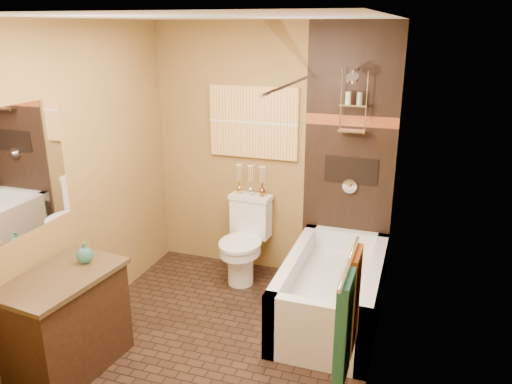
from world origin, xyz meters
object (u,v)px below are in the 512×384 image
at_px(bathtub, 332,295).
at_px(vanity, 66,323).
at_px(sunset_painting, 253,122).
at_px(toilet, 245,239).

relative_size(bathtub, vanity, 1.61).
bearing_deg(bathtub, sunset_painting, 143.21).
xyz_separation_m(bathtub, toilet, (-0.97, 0.45, 0.20)).
bearing_deg(bathtub, vanity, -142.98).
distance_m(sunset_painting, toilet, 1.16).
height_order(sunset_painting, vanity, sunset_painting).
height_order(sunset_painting, toilet, sunset_painting).
bearing_deg(vanity, toilet, 73.10).
relative_size(sunset_painting, bathtub, 0.60).
xyz_separation_m(sunset_painting, vanity, (-0.75, -2.03, -1.16)).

